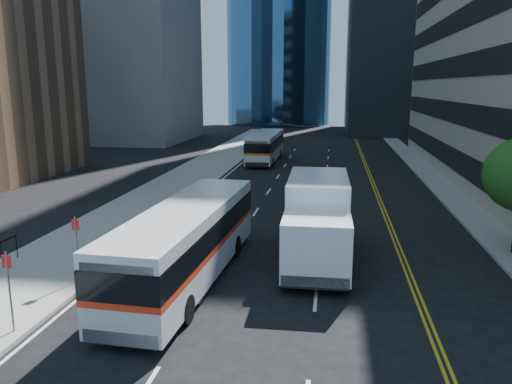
% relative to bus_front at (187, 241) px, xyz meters
% --- Properties ---
extents(ground, '(160.00, 160.00, 0.00)m').
position_rel_bus_front_xyz_m(ground, '(4.43, -3.02, -1.61)').
color(ground, black).
rests_on(ground, ground).
extents(sidewalk_west, '(5.00, 90.00, 0.15)m').
position_rel_bus_front_xyz_m(sidewalk_west, '(-6.07, 21.98, -1.53)').
color(sidewalk_west, gray).
rests_on(sidewalk_west, ground).
extents(sidewalk_east, '(2.00, 90.00, 0.15)m').
position_rel_bus_front_xyz_m(sidewalk_east, '(13.43, 21.98, -1.53)').
color(sidewalk_east, gray).
rests_on(sidewalk_east, ground).
extents(midrise_west, '(18.00, 18.00, 35.00)m').
position_rel_bus_front_xyz_m(midrise_west, '(-23.57, 48.98, 15.89)').
color(midrise_west, gray).
rests_on(midrise_west, ground).
extents(bus_front, '(3.05, 11.51, 2.94)m').
position_rel_bus_front_xyz_m(bus_front, '(0.00, 0.00, 0.00)').
color(bus_front, silver).
rests_on(bus_front, ground).
extents(bus_rear, '(2.47, 10.94, 2.81)m').
position_rel_bus_front_xyz_m(bus_rear, '(-1.24, 31.40, -0.07)').
color(bus_rear, silver).
rests_on(bus_rear, ground).
extents(box_truck, '(2.72, 7.44, 3.54)m').
position_rel_bus_front_xyz_m(box_truck, '(4.82, 2.86, 0.26)').
color(box_truck, white).
rests_on(box_truck, ground).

